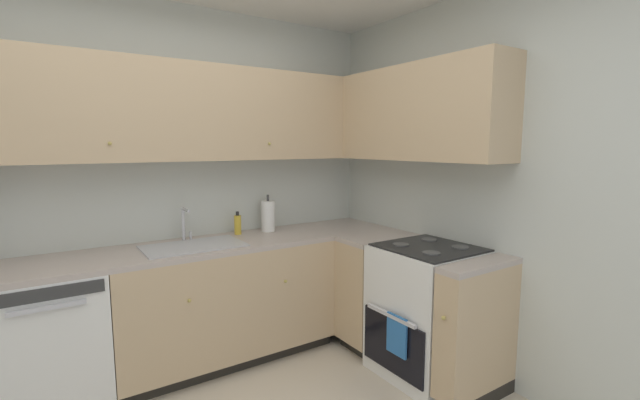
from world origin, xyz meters
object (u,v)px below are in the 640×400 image
object	(u,v)px
oven_range	(428,310)
dishwasher	(50,340)
paper_towel_roll	(268,216)
soap_bottle	(238,224)

from	to	relation	value
oven_range	dishwasher	bearing A→B (deg)	156.19
oven_range	paper_towel_roll	size ratio (longest dim) A/B	3.39
soap_bottle	paper_towel_roll	bearing A→B (deg)	-4.49
paper_towel_roll	oven_range	bearing A→B (deg)	-59.99
dishwasher	paper_towel_roll	world-z (taller)	paper_towel_roll
soap_bottle	paper_towel_roll	world-z (taller)	paper_towel_roll
dishwasher	soap_bottle	size ratio (longest dim) A/B	4.76
oven_range	paper_towel_roll	xyz separation A→B (m)	(-0.65, 1.12, 0.56)
oven_range	soap_bottle	bearing A→B (deg)	128.32
dishwasher	oven_range	xyz separation A→B (m)	(2.18, -0.96, 0.02)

